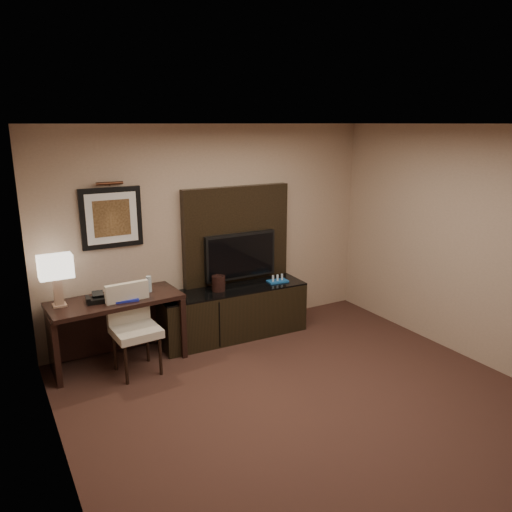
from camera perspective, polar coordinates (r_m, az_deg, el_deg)
floor at (r=5.00m, az=8.30°, el=-18.06°), size 4.50×5.00×0.01m
ceiling at (r=4.20m, az=9.72°, el=14.67°), size 4.50×5.00×0.01m
wall_back at (r=6.49m, az=-4.84°, el=2.84°), size 4.50×0.01×2.70m
wall_left at (r=3.56m, az=-21.18°, el=-8.53°), size 0.01×5.00×2.70m
wall_right at (r=6.03m, az=25.98°, el=0.43°), size 0.01×5.00×2.70m
desk at (r=6.02m, az=-15.53°, el=-8.23°), size 1.50×0.72×0.78m
credenza at (r=6.51m, az=-2.62°, el=-6.45°), size 1.93×0.60×0.66m
tv_wall_panel at (r=6.58m, az=-2.24°, el=2.34°), size 1.50×0.12×1.30m
tv at (r=6.55m, az=-1.81°, el=0.04°), size 1.00×0.08×0.60m
artwork at (r=5.99m, az=-16.20°, el=4.21°), size 0.70×0.04×0.70m
picture_light at (r=5.90m, az=-16.39°, el=7.97°), size 0.04×0.04×0.30m
desk_chair at (r=5.69m, az=-13.57°, el=-8.28°), size 0.51×0.58×1.01m
table_lamp at (r=5.76m, az=-21.79°, el=-2.76°), size 0.38×0.29×0.55m
desk_phone at (r=5.81m, az=-17.84°, el=-4.57°), size 0.22×0.20×0.10m
blue_folder at (r=5.87m, az=-14.68°, el=-4.55°), size 0.30×0.37×0.02m
book at (r=5.88m, az=-14.65°, el=-3.51°), size 0.16×0.05×0.22m
water_bottle at (r=5.99m, az=-12.14°, el=-3.14°), size 0.08×0.08×0.19m
ice_bucket at (r=6.30m, az=-4.30°, el=-3.13°), size 0.21×0.21×0.19m
minibar_tray at (r=6.64m, az=2.47°, el=-2.58°), size 0.28×0.18×0.10m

